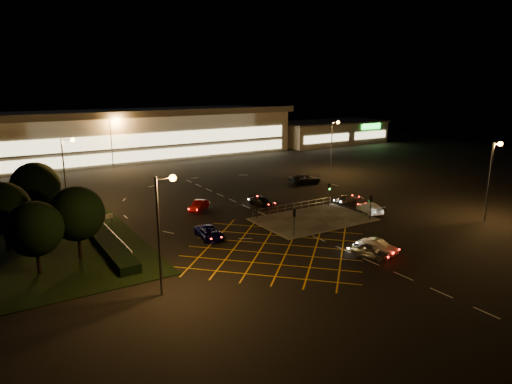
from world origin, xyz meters
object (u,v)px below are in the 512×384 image
car_queue_white (378,246)px  car_circ_red (199,206)px  signal_se (371,202)px  car_far_dkgrey (261,201)px  car_east_grey (305,179)px  signal_nw (257,201)px  signal_ne (329,190)px  car_left_blue (209,233)px  car_right_silver (347,199)px  car_approach_white (370,208)px  signal_sw (294,217)px  car_near_silver (370,251)px

car_queue_white → car_circ_red: size_ratio=0.96×
signal_se → car_far_dkgrey: bearing=-59.2°
car_east_grey → signal_nw: bearing=130.0°
signal_ne → car_far_dkgrey: size_ratio=0.73×
car_queue_white → car_circ_red: car_circ_red is taller
signal_nw → car_circ_red: size_ratio=0.75×
car_circ_red → car_east_grey: size_ratio=0.74×
signal_ne → car_circ_red: size_ratio=0.75×
car_left_blue → car_far_dkgrey: 15.23m
car_queue_white → car_right_silver: bearing=42.6°
car_east_grey → car_approach_white: car_east_grey is taller
signal_sw → car_east_grey: bearing=-130.4°
signal_nw → car_right_silver: (15.44, 0.01, -1.75)m
signal_ne → car_left_blue: signal_ne is taller
car_queue_white → car_left_blue: 18.35m
signal_ne → car_approach_white: 6.25m
car_near_silver → car_queue_white: bearing=-1.8°
signal_ne → car_near_silver: 19.46m
car_left_blue → car_east_grey: (26.69, 16.92, 0.11)m
signal_sw → car_east_grey: (18.26, 21.49, -1.58)m
car_east_grey → car_queue_white: bearing=158.7°
car_left_blue → car_circ_red: size_ratio=1.16×
signal_sw → signal_ne: same height
car_right_silver → car_east_grey: bearing=-20.2°
car_queue_white → car_left_blue: (-12.86, 13.08, 0.01)m
car_right_silver → signal_sw: bearing=109.0°
car_left_blue → car_queue_white: bearing=-40.5°
car_far_dkgrey → signal_se: bearing=-69.8°
signal_sw → car_near_silver: signal_sw is taller
car_right_silver → car_east_grey: size_ratio=0.64×
car_far_dkgrey → car_queue_white: bearing=-99.7°
car_left_blue → car_far_dkgrey: (12.51, 8.69, -0.05)m
signal_sw → car_queue_white: signal_sw is taller
signal_ne → car_far_dkgrey: (-7.92, 5.28, -1.74)m
car_left_blue → signal_ne: bearing=14.5°
car_left_blue → car_right_silver: car_left_blue is taller
car_east_grey → car_approach_white: size_ratio=1.18×
signal_sw → car_far_dkgrey: size_ratio=0.73×
car_far_dkgrey → car_approach_white: 15.01m
car_far_dkgrey → car_right_silver: size_ratio=1.19×
signal_sw → signal_se: size_ratio=1.00×
car_circ_red → signal_ne: bearing=22.8°
signal_sw → signal_ne: bearing=-146.4°
signal_sw → car_near_silver: bearing=107.2°
car_approach_white → signal_se: bearing=58.7°
signal_nw → car_east_grey: (18.26, 13.50, -1.58)m
car_circ_red → car_approach_white: size_ratio=0.88×
car_east_grey → car_approach_white: 19.28m
car_near_silver → car_left_blue: size_ratio=0.79×
car_far_dkgrey → car_circ_red: bearing=153.6°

